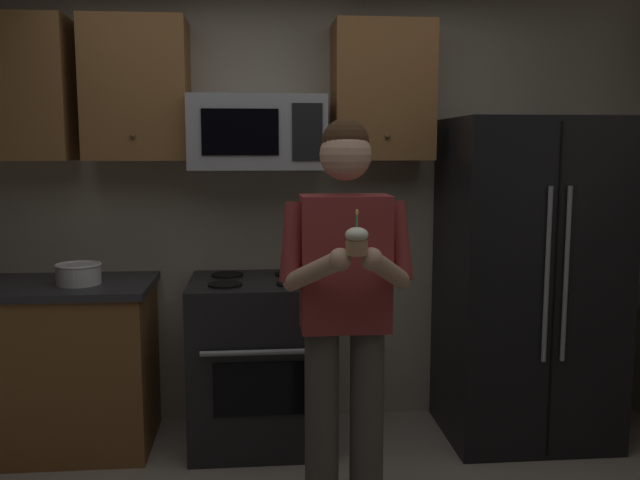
{
  "coord_description": "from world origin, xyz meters",
  "views": [
    {
      "loc": [
        -0.16,
        -2.35,
        1.64
      ],
      "look_at": [
        0.11,
        0.52,
        1.25
      ],
      "focal_mm": 38.54,
      "sensor_mm": 36.0,
      "label": 1
    }
  ],
  "objects_px": {
    "cupcake": "(357,241)",
    "oven_range": "(260,361)",
    "refrigerator": "(527,280)",
    "bowl_large_white": "(78,273)",
    "microwave": "(258,133)",
    "person": "(345,299)"
  },
  "relations": [
    {
      "from": "cupcake",
      "to": "oven_range",
      "type": "bearing_deg",
      "value": 107.27
    },
    {
      "from": "oven_range",
      "to": "person",
      "type": "bearing_deg",
      "value": -66.64
    },
    {
      "from": "microwave",
      "to": "refrigerator",
      "type": "xyz_separation_m",
      "value": [
        1.5,
        -0.16,
        -0.82
      ]
    },
    {
      "from": "oven_range",
      "to": "refrigerator",
      "type": "bearing_deg",
      "value": -1.5
    },
    {
      "from": "microwave",
      "to": "cupcake",
      "type": "height_order",
      "value": "microwave"
    },
    {
      "from": "bowl_large_white",
      "to": "refrigerator",
      "type": "bearing_deg",
      "value": -0.29
    },
    {
      "from": "oven_range",
      "to": "cupcake",
      "type": "height_order",
      "value": "cupcake"
    },
    {
      "from": "refrigerator",
      "to": "bowl_large_white",
      "type": "relative_size",
      "value": 7.49
    },
    {
      "from": "oven_range",
      "to": "microwave",
      "type": "distance_m",
      "value": 1.26
    },
    {
      "from": "microwave",
      "to": "cupcake",
      "type": "relative_size",
      "value": 4.26
    },
    {
      "from": "oven_range",
      "to": "cupcake",
      "type": "bearing_deg",
      "value": -72.73
    },
    {
      "from": "oven_range",
      "to": "microwave",
      "type": "xyz_separation_m",
      "value": [
        0.0,
        0.12,
        1.26
      ]
    },
    {
      "from": "refrigerator",
      "to": "cupcake",
      "type": "xyz_separation_m",
      "value": [
        -1.13,
        -1.14,
        0.39
      ]
    },
    {
      "from": "cupcake",
      "to": "refrigerator",
      "type": "bearing_deg",
      "value": 45.02
    },
    {
      "from": "refrigerator",
      "to": "person",
      "type": "xyz_separation_m",
      "value": [
        -1.13,
        -0.81,
        0.1
      ]
    },
    {
      "from": "bowl_large_white",
      "to": "person",
      "type": "distance_m",
      "value": 1.55
    },
    {
      "from": "refrigerator",
      "to": "bowl_large_white",
      "type": "xyz_separation_m",
      "value": [
        -2.45,
        0.01,
        0.08
      ]
    },
    {
      "from": "microwave",
      "to": "cupcake",
      "type": "bearing_deg",
      "value": -74.24
    },
    {
      "from": "refrigerator",
      "to": "oven_range",
      "type": "bearing_deg",
      "value": 178.5
    },
    {
      "from": "oven_range",
      "to": "person",
      "type": "xyz_separation_m",
      "value": [
        0.37,
        -0.85,
        0.53
      ]
    },
    {
      "from": "refrigerator",
      "to": "bowl_large_white",
      "type": "bearing_deg",
      "value": 179.71
    },
    {
      "from": "refrigerator",
      "to": "bowl_large_white",
      "type": "height_order",
      "value": "refrigerator"
    }
  ]
}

